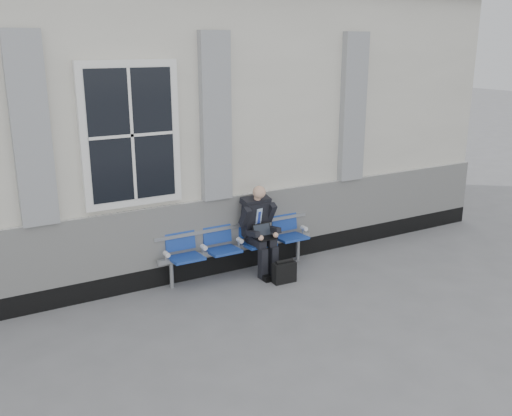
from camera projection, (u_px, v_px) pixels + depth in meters
ground at (152, 340)px, 6.86m from camera, size 70.00×70.00×0.00m
station_building at (69, 121)px, 9.12m from camera, size 14.40×4.40×4.49m
bench at (238, 239)px, 8.70m from camera, size 2.60×0.47×0.91m
businessman at (259, 226)px, 8.68m from camera, size 0.55×0.74×1.38m
briefcase at (284, 272)px, 8.45m from camera, size 0.36×0.16×0.36m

